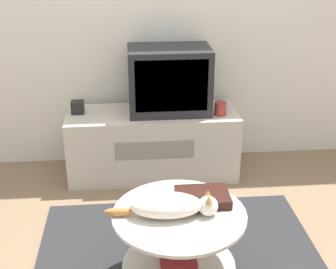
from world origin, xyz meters
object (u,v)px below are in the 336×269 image
(dvd_box, at_px, (202,197))
(cat, at_px, (170,205))
(speaker, at_px, (78,107))
(tv, at_px, (169,80))

(dvd_box, relative_size, cat, 0.49)
(dvd_box, distance_m, cat, 0.21)
(speaker, xyz_separation_m, dvd_box, (0.72, -1.20, -0.06))
(speaker, height_order, dvd_box, speaker)
(dvd_box, height_order, cat, cat)
(tv, bearing_deg, speaker, 178.83)
(tv, xyz_separation_m, dvd_box, (0.06, -1.19, -0.25))
(tv, height_order, speaker, tv)
(speaker, distance_m, cat, 1.42)
(tv, distance_m, speaker, 0.69)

